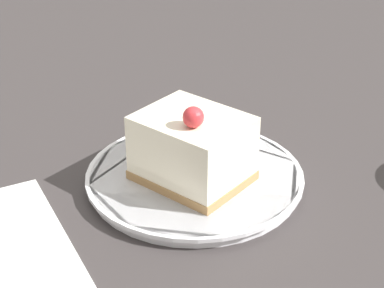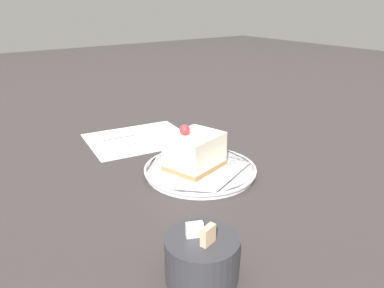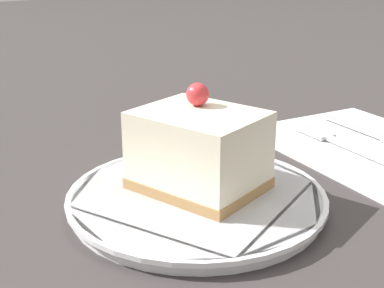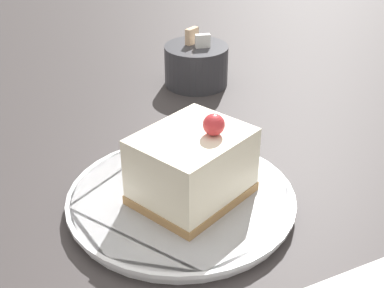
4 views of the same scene
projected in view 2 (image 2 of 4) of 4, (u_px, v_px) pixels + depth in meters
name	position (u px, v px, depth m)	size (l,w,h in m)	color
ground_plane	(191.00, 168.00, 0.74)	(4.00, 4.00, 0.00)	#383333
plate	(198.00, 170.00, 0.71)	(0.21, 0.21, 0.01)	white
cake_slice	(195.00, 151.00, 0.70)	(0.10, 0.12, 0.09)	#9E7547
napkin	(139.00, 138.00, 0.89)	(0.22, 0.25, 0.00)	white
fork	(137.00, 142.00, 0.86)	(0.04, 0.15, 0.00)	#B2B2B7
knife	(142.00, 133.00, 0.92)	(0.04, 0.19, 0.00)	#B2B2B7
sugar_bowl	(202.00, 258.00, 0.44)	(0.09, 0.09, 0.08)	#333338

